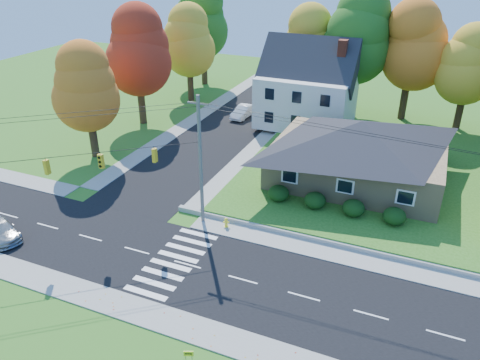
% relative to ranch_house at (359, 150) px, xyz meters
% --- Properties ---
extents(ground, '(120.00, 120.00, 0.00)m').
position_rel_ranch_house_xyz_m(ground, '(-8.00, -16.00, -3.27)').
color(ground, '#3D7923').
extents(road_main, '(90.00, 8.00, 0.02)m').
position_rel_ranch_house_xyz_m(road_main, '(-8.00, -16.00, -3.26)').
color(road_main, black).
rests_on(road_main, ground).
extents(road_cross, '(8.00, 44.00, 0.02)m').
position_rel_ranch_house_xyz_m(road_cross, '(-16.00, 10.00, -3.25)').
color(road_cross, black).
rests_on(road_cross, ground).
extents(sidewalk_north, '(90.00, 2.00, 0.08)m').
position_rel_ranch_house_xyz_m(sidewalk_north, '(-8.00, -11.00, -3.23)').
color(sidewalk_north, '#9C9A90').
rests_on(sidewalk_north, ground).
extents(sidewalk_south, '(90.00, 2.00, 0.08)m').
position_rel_ranch_house_xyz_m(sidewalk_south, '(-8.00, -21.00, -3.23)').
color(sidewalk_south, '#9C9A90').
rests_on(sidewalk_south, ground).
extents(lawn, '(30.00, 30.00, 0.50)m').
position_rel_ranch_house_xyz_m(lawn, '(5.00, 5.00, -3.02)').
color(lawn, '#3D7923').
rests_on(lawn, ground).
extents(ranch_house, '(14.60, 10.60, 5.40)m').
position_rel_ranch_house_xyz_m(ranch_house, '(0.00, 0.00, 0.00)').
color(ranch_house, tan).
rests_on(ranch_house, lawn).
extents(colonial_house, '(10.40, 8.40, 9.60)m').
position_rel_ranch_house_xyz_m(colonial_house, '(-7.96, 12.00, 1.32)').
color(colonial_house, silver).
rests_on(colonial_house, lawn).
extents(hedge_row, '(10.70, 1.70, 1.27)m').
position_rel_ranch_house_xyz_m(hedge_row, '(-0.50, -6.20, -2.13)').
color(hedge_row, '#163A10').
rests_on(hedge_row, lawn).
extents(traffic_infrastructure, '(38.10, 10.66, 10.00)m').
position_rel_ranch_house_xyz_m(traffic_infrastructure, '(-8.15, -14.65, 1.88)').
color(traffic_infrastructure, '#666059').
rests_on(traffic_infrastructure, ground).
extents(tree_lot_0, '(6.72, 6.72, 12.51)m').
position_rel_ranch_house_xyz_m(tree_lot_0, '(-10.00, 18.00, 5.04)').
color(tree_lot_0, '#3F2A19').
rests_on(tree_lot_0, lawn).
extents(tree_lot_1, '(7.84, 7.84, 14.60)m').
position_rel_ranch_house_xyz_m(tree_lot_1, '(-4.00, 17.00, 6.35)').
color(tree_lot_1, '#3F2A19').
rests_on(tree_lot_1, lawn).
extents(tree_lot_2, '(7.28, 7.28, 13.56)m').
position_rel_ranch_house_xyz_m(tree_lot_2, '(2.00, 18.00, 5.70)').
color(tree_lot_2, '#3F2A19').
rests_on(tree_lot_2, lawn).
extents(tree_lot_3, '(6.16, 6.16, 11.47)m').
position_rel_ranch_house_xyz_m(tree_lot_3, '(8.00, 17.00, 4.39)').
color(tree_lot_3, '#3F2A19').
rests_on(tree_lot_3, lawn).
extents(tree_west_0, '(6.16, 6.16, 11.47)m').
position_rel_ranch_house_xyz_m(tree_west_0, '(-25.00, -4.00, 3.89)').
color(tree_west_0, '#3F2A19').
rests_on(tree_west_0, ground).
extents(tree_west_1, '(7.28, 7.28, 13.56)m').
position_rel_ranch_house_xyz_m(tree_west_1, '(-26.00, 6.00, 5.20)').
color(tree_west_1, '#3F2A19').
rests_on(tree_west_1, ground).
extents(tree_west_2, '(6.72, 6.72, 12.51)m').
position_rel_ranch_house_xyz_m(tree_west_2, '(-25.00, 16.00, 4.54)').
color(tree_west_2, '#3F2A19').
rests_on(tree_west_2, ground).
extents(tree_west_3, '(7.84, 7.84, 14.60)m').
position_rel_ranch_house_xyz_m(tree_west_3, '(-27.00, 24.00, 5.85)').
color(tree_west_3, '#3F2A19').
rests_on(tree_west_3, ground).
extents(silver_sedan, '(4.71, 3.30, 1.27)m').
position_rel_ranch_house_xyz_m(silver_sedan, '(-21.97, -18.44, -2.61)').
color(silver_sedan, '#9C9C9C').
rests_on(silver_sedan, road_main).
extents(white_car, '(1.83, 4.47, 1.44)m').
position_rel_ranch_house_xyz_m(white_car, '(-15.83, 12.31, -2.53)').
color(white_car, white).
rests_on(white_car, road_cross).
extents(fire_hydrant, '(0.47, 0.36, 0.82)m').
position_rel_ranch_house_xyz_m(fire_hydrant, '(-7.52, -10.84, -2.88)').
color(fire_hydrant, yellow).
rests_on(fire_hydrant, ground).
extents(yard_sign, '(0.49, 0.22, 0.64)m').
position_rel_ranch_house_xyz_m(yard_sign, '(-4.08, -22.98, -2.81)').
color(yard_sign, black).
rests_on(yard_sign, ground).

